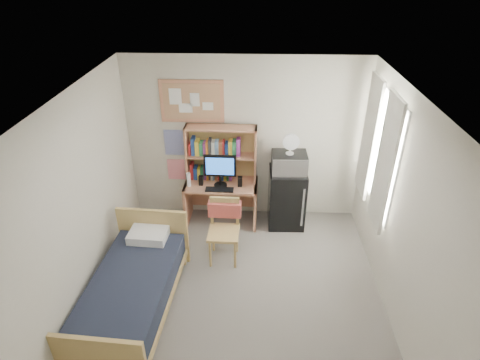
{
  "coord_description": "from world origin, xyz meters",
  "views": [
    {
      "loc": [
        0.15,
        -3.53,
        3.83
      ],
      "look_at": [
        -0.04,
        1.2,
        1.12
      ],
      "focal_mm": 30.0,
      "sensor_mm": 36.0,
      "label": 1
    }
  ],
  "objects_px": {
    "desk": "(221,203)",
    "speaker_right": "(240,182)",
    "microwave": "(289,163)",
    "bed": "(132,295)",
    "monitor": "(220,171)",
    "speaker_left": "(201,181)",
    "desk_chair": "(224,232)",
    "mini_fridge": "(287,197)",
    "bulletin_board": "(192,101)",
    "desk_fan": "(290,145)"
  },
  "relations": [
    {
      "from": "bulletin_board",
      "to": "speaker_left",
      "type": "height_order",
      "value": "bulletin_board"
    },
    {
      "from": "desk",
      "to": "desk_chair",
      "type": "bearing_deg",
      "value": -82.06
    },
    {
      "from": "mini_fridge",
      "to": "speaker_right",
      "type": "height_order",
      "value": "mini_fridge"
    },
    {
      "from": "monitor",
      "to": "desk_chair",
      "type": "bearing_deg",
      "value": -81.51
    },
    {
      "from": "desk_chair",
      "to": "mini_fridge",
      "type": "height_order",
      "value": "mini_fridge"
    },
    {
      "from": "desk_chair",
      "to": "bed",
      "type": "height_order",
      "value": "desk_chair"
    },
    {
      "from": "bulletin_board",
      "to": "microwave",
      "type": "height_order",
      "value": "bulletin_board"
    },
    {
      "from": "bulletin_board",
      "to": "speaker_right",
      "type": "relative_size",
      "value": 5.79
    },
    {
      "from": "bulletin_board",
      "to": "bed",
      "type": "relative_size",
      "value": 0.51
    },
    {
      "from": "bed",
      "to": "speaker_left",
      "type": "xyz_separation_m",
      "value": [
        0.62,
        1.86,
        0.52
      ]
    },
    {
      "from": "microwave",
      "to": "bed",
      "type": "bearing_deg",
      "value": -136.73
    },
    {
      "from": "desk_chair",
      "to": "microwave",
      "type": "height_order",
      "value": "microwave"
    },
    {
      "from": "speaker_left",
      "to": "desk_fan",
      "type": "height_order",
      "value": "desk_fan"
    },
    {
      "from": "mini_fridge",
      "to": "microwave",
      "type": "height_order",
      "value": "microwave"
    },
    {
      "from": "bed",
      "to": "microwave",
      "type": "xyz_separation_m",
      "value": [
        1.95,
        1.89,
        0.84
      ]
    },
    {
      "from": "desk",
      "to": "mini_fridge",
      "type": "distance_m",
      "value": 1.03
    },
    {
      "from": "microwave",
      "to": "desk_fan",
      "type": "height_order",
      "value": "desk_fan"
    },
    {
      "from": "desk",
      "to": "microwave",
      "type": "relative_size",
      "value": 2.18
    },
    {
      "from": "bulletin_board",
      "to": "desk_chair",
      "type": "height_order",
      "value": "bulletin_board"
    },
    {
      "from": "bulletin_board",
      "to": "microwave",
      "type": "bearing_deg",
      "value": -11.76
    },
    {
      "from": "speaker_left",
      "to": "desk_chair",
      "type": "bearing_deg",
      "value": -63.52
    },
    {
      "from": "mini_fridge",
      "to": "bed",
      "type": "height_order",
      "value": "mini_fridge"
    },
    {
      "from": "bed",
      "to": "desk_fan",
      "type": "distance_m",
      "value": 2.95
    },
    {
      "from": "bed",
      "to": "microwave",
      "type": "distance_m",
      "value": 2.84
    },
    {
      "from": "speaker_left",
      "to": "microwave",
      "type": "distance_m",
      "value": 1.37
    },
    {
      "from": "bulletin_board",
      "to": "speaker_left",
      "type": "bearing_deg",
      "value": -70.55
    },
    {
      "from": "monitor",
      "to": "speaker_right",
      "type": "xyz_separation_m",
      "value": [
        0.3,
        -0.01,
        -0.18
      ]
    },
    {
      "from": "desk",
      "to": "speaker_right",
      "type": "relative_size",
      "value": 6.92
    },
    {
      "from": "desk_chair",
      "to": "speaker_right",
      "type": "relative_size",
      "value": 5.71
    },
    {
      "from": "speaker_left",
      "to": "bulletin_board",
      "type": "bearing_deg",
      "value": 110.84
    },
    {
      "from": "desk_chair",
      "to": "speaker_left",
      "type": "distance_m",
      "value": 1.01
    },
    {
      "from": "mini_fridge",
      "to": "bed",
      "type": "relative_size",
      "value": 0.51
    },
    {
      "from": "speaker_right",
      "to": "microwave",
      "type": "bearing_deg",
      "value": 5.38
    },
    {
      "from": "desk_chair",
      "to": "speaker_left",
      "type": "bearing_deg",
      "value": 116.8
    },
    {
      "from": "speaker_right",
      "to": "desk_fan",
      "type": "distance_m",
      "value": 0.95
    },
    {
      "from": "monitor",
      "to": "speaker_right",
      "type": "bearing_deg",
      "value": 0.0
    },
    {
      "from": "monitor",
      "to": "microwave",
      "type": "relative_size",
      "value": 1.0
    },
    {
      "from": "mini_fridge",
      "to": "speaker_right",
      "type": "xyz_separation_m",
      "value": [
        -0.73,
        -0.07,
        0.31
      ]
    },
    {
      "from": "microwave",
      "to": "speaker_right",
      "type": "bearing_deg",
      "value": -176.92
    },
    {
      "from": "speaker_left",
      "to": "microwave",
      "type": "height_order",
      "value": "microwave"
    },
    {
      "from": "monitor",
      "to": "microwave",
      "type": "bearing_deg",
      "value": 3.81
    },
    {
      "from": "desk",
      "to": "monitor",
      "type": "distance_m",
      "value": 0.61
    },
    {
      "from": "monitor",
      "to": "speaker_left",
      "type": "height_order",
      "value": "monitor"
    },
    {
      "from": "desk_fan",
      "to": "speaker_right",
      "type": "bearing_deg",
      "value": -176.92
    },
    {
      "from": "desk_chair",
      "to": "speaker_right",
      "type": "bearing_deg",
      "value": 79.04
    },
    {
      "from": "microwave",
      "to": "speaker_left",
      "type": "bearing_deg",
      "value": -179.34
    },
    {
      "from": "bulletin_board",
      "to": "mini_fridge",
      "type": "xyz_separation_m",
      "value": [
        1.45,
        -0.28,
        -1.45
      ]
    },
    {
      "from": "speaker_left",
      "to": "microwave",
      "type": "xyz_separation_m",
      "value": [
        1.33,
        0.04,
        0.31
      ]
    },
    {
      "from": "microwave",
      "to": "monitor",
      "type": "bearing_deg",
      "value": -178.49
    },
    {
      "from": "monitor",
      "to": "bulletin_board",
      "type": "bearing_deg",
      "value": 141.94
    }
  ]
}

